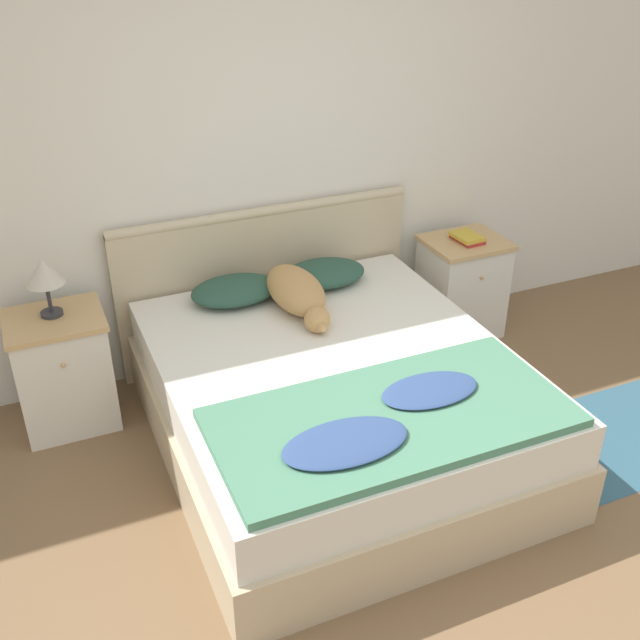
% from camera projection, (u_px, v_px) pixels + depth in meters
% --- Properties ---
extents(ground_plane, '(16.00, 16.00, 0.00)m').
position_uv_depth(ground_plane, '(468.00, 589.00, 3.05)').
color(ground_plane, brown).
extents(wall_back, '(9.00, 0.06, 2.55)m').
position_uv_depth(wall_back, '(276.00, 143.00, 4.12)').
color(wall_back, silver).
rests_on(wall_back, ground_plane).
extents(bed, '(1.68, 1.95, 0.54)m').
position_uv_depth(bed, '(336.00, 403.00, 3.73)').
color(bed, '#C6B28E').
rests_on(bed, ground_plane).
extents(headboard, '(1.76, 0.06, 0.95)m').
position_uv_depth(headboard, '(266.00, 279.00, 4.41)').
color(headboard, '#C6B28E').
rests_on(headboard, ground_plane).
extents(nightstand_left, '(0.48, 0.42, 0.63)m').
position_uv_depth(nightstand_left, '(64.00, 371.00, 3.88)').
color(nightstand_left, silver).
rests_on(nightstand_left, ground_plane).
extents(nightstand_right, '(0.48, 0.42, 0.63)m').
position_uv_depth(nightstand_right, '(461.00, 287.00, 4.71)').
color(nightstand_right, silver).
rests_on(nightstand_right, ground_plane).
extents(pillow_left, '(0.49, 0.34, 0.11)m').
position_uv_depth(pillow_left, '(235.00, 290.00, 4.07)').
color(pillow_left, '#284C3D').
rests_on(pillow_left, bed).
extents(pillow_right, '(0.49, 0.34, 0.11)m').
position_uv_depth(pillow_right, '(324.00, 273.00, 4.26)').
color(pillow_right, '#284C3D').
rests_on(pillow_right, bed).
extents(quilt, '(1.51, 0.73, 0.07)m').
position_uv_depth(quilt, '(390.00, 418.00, 3.12)').
color(quilt, '#4C8466').
rests_on(quilt, bed).
extents(dog, '(0.27, 0.73, 0.20)m').
position_uv_depth(dog, '(297.00, 292.00, 3.98)').
color(dog, tan).
rests_on(dog, bed).
extents(book_stack, '(0.16, 0.21, 0.04)m').
position_uv_depth(book_stack, '(467.00, 238.00, 4.54)').
color(book_stack, '#AD2D28').
rests_on(book_stack, nightstand_right).
extents(table_lamp, '(0.19, 0.19, 0.31)m').
position_uv_depth(table_lamp, '(44.00, 274.00, 3.63)').
color(table_lamp, '#2D2D33').
rests_on(table_lamp, nightstand_left).
extents(rug, '(1.10, 0.73, 0.00)m').
position_uv_depth(rug, '(627.00, 434.00, 3.93)').
color(rug, '#335B70').
rests_on(rug, ground_plane).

